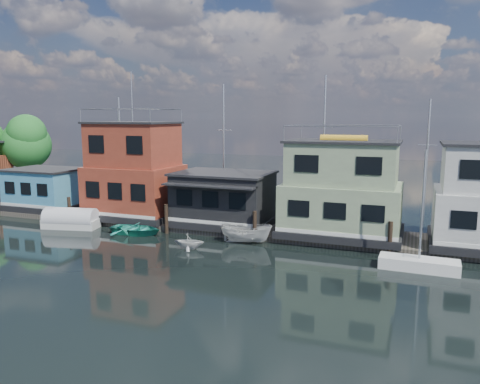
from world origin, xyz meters
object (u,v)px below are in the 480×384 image
at_px(houseboat_dark, 224,198).
at_px(dinghy_teal, 136,229).
at_px(tarp_runabout, 71,220).
at_px(day_sailer, 419,263).
at_px(dinghy_white, 189,241).
at_px(houseboat_blue, 46,189).
at_px(houseboat_green, 342,190).
at_px(houseboat_red, 135,172).
at_px(motorboat, 246,233).

bearing_deg(houseboat_dark, dinghy_teal, -144.70).
xyz_separation_m(tarp_runabout, day_sailer, (25.61, -1.18, -0.23)).
relative_size(day_sailer, dinghy_teal, 1.75).
bearing_deg(dinghy_white, houseboat_blue, 58.96).
bearing_deg(day_sailer, houseboat_dark, 161.85).
relative_size(houseboat_blue, tarp_runabout, 1.42).
bearing_deg(houseboat_dark, houseboat_blue, 179.94).
height_order(houseboat_green, tarp_runabout, houseboat_green).
xyz_separation_m(houseboat_blue, day_sailer, (31.74, -5.16, -1.79)).
distance_m(houseboat_blue, day_sailer, 32.21).
height_order(houseboat_red, houseboat_dark, houseboat_red).
distance_m(houseboat_green, dinghy_white, 11.21).
xyz_separation_m(houseboat_green, day_sailer, (5.24, -5.16, -3.14)).
relative_size(houseboat_red, day_sailer, 1.72).
height_order(houseboat_dark, motorboat, houseboat_dark).
xyz_separation_m(houseboat_dark, dinghy_white, (0.01, -5.96, -1.89)).
xyz_separation_m(houseboat_green, motorboat, (-5.95, -3.33, -2.84)).
xyz_separation_m(houseboat_dark, tarp_runabout, (-11.37, -3.97, -1.77)).
distance_m(houseboat_red, houseboat_dark, 8.18).
relative_size(tarp_runabout, dinghy_teal, 1.15).
bearing_deg(houseboat_blue, tarp_runabout, -33.05).
bearing_deg(houseboat_dark, motorboat, -47.36).
bearing_deg(houseboat_green, dinghy_white, -146.37).
height_order(dinghy_white, dinghy_teal, dinghy_white).
bearing_deg(day_sailer, houseboat_blue, 172.47).
relative_size(motorboat, dinghy_white, 1.82).
relative_size(houseboat_blue, houseboat_red, 0.54).
bearing_deg(dinghy_white, dinghy_teal, 56.94).
distance_m(motorboat, dinghy_white, 4.04).
relative_size(tarp_runabout, dinghy_white, 2.24).
relative_size(houseboat_dark, houseboat_green, 0.88).
distance_m(houseboat_dark, dinghy_white, 6.25).
bearing_deg(houseboat_blue, day_sailer, -9.24).
height_order(houseboat_dark, day_sailer, day_sailer).
bearing_deg(houseboat_blue, houseboat_dark, -0.06).
xyz_separation_m(houseboat_dark, dinghy_teal, (-5.47, -3.87, -2.01)).
bearing_deg(day_sailer, tarp_runabout, 179.08).
bearing_deg(tarp_runabout, houseboat_green, -1.33).
bearing_deg(tarp_runabout, dinghy_white, -22.33).
distance_m(day_sailer, dinghy_teal, 19.75).
distance_m(houseboat_blue, motorboat, 20.87).
relative_size(houseboat_green, tarp_runabout, 1.86).
xyz_separation_m(houseboat_green, dinghy_white, (-8.99, -5.98, -3.02)).
height_order(houseboat_blue, houseboat_red, houseboat_red).
bearing_deg(houseboat_dark, day_sailer, -19.86).
xyz_separation_m(houseboat_blue, houseboat_dark, (17.50, -0.02, 0.21)).
bearing_deg(houseboat_red, tarp_runabout, -130.25).
relative_size(motorboat, day_sailer, 0.53).
relative_size(houseboat_blue, houseboat_dark, 0.86).
relative_size(houseboat_blue, day_sailer, 0.93).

